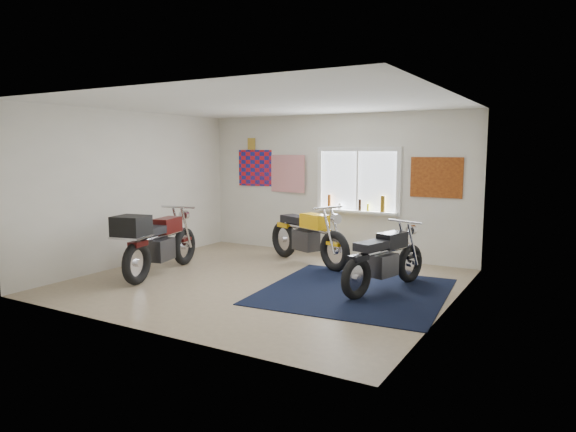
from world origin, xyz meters
The scene contains 10 objects.
ground centered at (0.00, 0.00, 0.00)m, with size 5.50×5.50×0.00m, color #9E896B.
room_shell centered at (0.00, 0.00, 1.64)m, with size 5.50×5.50×5.50m.
navy_rug centered at (1.41, 0.19, 0.01)m, with size 2.50×2.60×0.01m, color black.
window_assembly centered at (0.50, 2.47, 1.37)m, with size 1.66×0.17×1.26m.
oil_bottles centered at (0.59, 2.40, 1.03)m, with size 1.15×0.09×0.30m.
flag_display centered at (-1.90, 2.48, 2.15)m, with size 1.60×0.10×1.17m.
triumph_poster centered at (1.95, 2.48, 1.55)m, with size 0.90×0.03×0.70m, color #A54C14.
yellow_triumph centered at (-0.04, 1.49, 0.47)m, with size 2.02×1.01×1.08m.
black_chrome_bike centered at (1.75, 0.48, 0.43)m, with size 0.74×1.87×0.98m.
maroon_tourer centered at (-1.72, -0.54, 0.56)m, with size 0.87×2.11×1.07m.
Camera 1 is at (4.17, -6.49, 2.01)m, focal length 32.00 mm.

